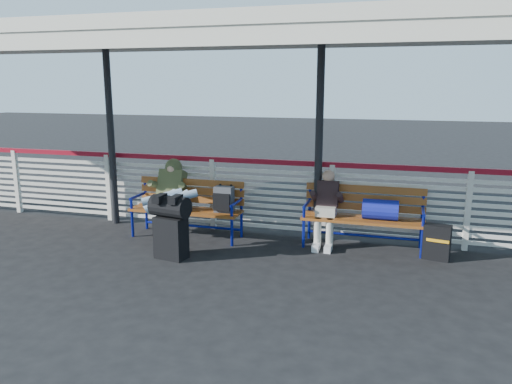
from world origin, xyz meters
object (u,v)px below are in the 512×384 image
(suitcase_side, at_px, (437,242))
(traveler_man, at_px, (169,196))
(luggage_stack, at_px, (170,224))
(bench_left, at_px, (196,202))
(bench_right, at_px, (370,211))
(companion_person, at_px, (326,207))

(suitcase_side, bearing_deg, traveler_man, -163.77)
(luggage_stack, bearing_deg, suitcase_side, 25.94)
(luggage_stack, xyz_separation_m, bench_left, (-0.05, 1.04, 0.08))
(bench_left, xyz_separation_m, traveler_man, (-0.30, -0.35, 0.16))
(luggage_stack, distance_m, bench_left, 1.04)
(bench_right, relative_size, suitcase_side, 3.58)
(suitcase_side, bearing_deg, bench_right, 176.90)
(companion_person, relative_size, suitcase_side, 2.28)
(luggage_stack, bearing_deg, companion_person, 41.37)
(bench_left, xyz_separation_m, suitcase_side, (3.66, -0.03, -0.33))
(bench_left, relative_size, traveler_man, 1.10)
(bench_right, bearing_deg, companion_person, -175.83)
(luggage_stack, xyz_separation_m, traveler_man, (-0.35, 0.69, 0.24))
(traveler_man, height_order, suitcase_side, traveler_man)
(traveler_man, relative_size, companion_person, 1.43)
(bench_left, relative_size, bench_right, 1.00)
(bench_left, relative_size, companion_person, 1.57)
(suitcase_side, bearing_deg, bench_left, -168.89)
(traveler_man, bearing_deg, luggage_stack, -63.30)
(suitcase_side, bearing_deg, luggage_stack, -152.82)
(bench_left, relative_size, suitcase_side, 3.58)
(luggage_stack, height_order, bench_right, bench_right)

